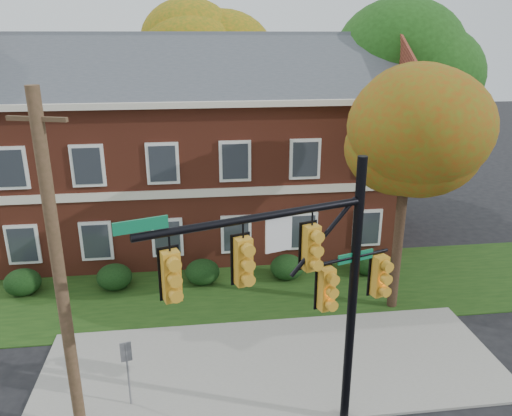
{
  "coord_description": "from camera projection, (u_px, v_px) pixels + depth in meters",
  "views": [
    {
      "loc": [
        -2.16,
        -11.73,
        9.68
      ],
      "look_at": [
        -0.28,
        3.0,
        4.49
      ],
      "focal_mm": 35.0,
      "sensor_mm": 36.0,
      "label": 1
    }
  ],
  "objects": [
    {
      "name": "ground",
      "position": [
        279.0,
        388.0,
        14.43
      ],
      "size": [
        120.0,
        120.0,
        0.0
      ],
      "primitive_type": "plane",
      "color": "black",
      "rests_on": "ground"
    },
    {
      "name": "sidewalk",
      "position": [
        273.0,
        365.0,
        15.36
      ],
      "size": [
        14.0,
        5.0,
        0.08
      ],
      "primitive_type": "cube",
      "color": "gray",
      "rests_on": "ground"
    },
    {
      "name": "grass_strip",
      "position": [
        253.0,
        288.0,
        20.05
      ],
      "size": [
        30.0,
        6.0,
        0.04
      ],
      "primitive_type": "cube",
      "color": "#193811",
      "rests_on": "ground"
    },
    {
      "name": "apartment_building",
      "position": [
        196.0,
        138.0,
        23.74
      ],
      "size": [
        18.8,
        8.8,
        9.74
      ],
      "color": "maroon",
      "rests_on": "ground"
    },
    {
      "name": "hedge_far_left",
      "position": [
        23.0,
        282.0,
        19.46
      ],
      "size": [
        1.4,
        1.26,
        1.05
      ],
      "primitive_type": "ellipsoid",
      "color": "black",
      "rests_on": "ground"
    },
    {
      "name": "hedge_left",
      "position": [
        114.0,
        277.0,
        19.88
      ],
      "size": [
        1.4,
        1.26,
        1.05
      ],
      "primitive_type": "ellipsoid",
      "color": "black",
      "rests_on": "ground"
    },
    {
      "name": "hedge_center",
      "position": [
        203.0,
        272.0,
        20.3
      ],
      "size": [
        1.4,
        1.26,
        1.05
      ],
      "primitive_type": "ellipsoid",
      "color": "black",
      "rests_on": "ground"
    },
    {
      "name": "hedge_right",
      "position": [
        287.0,
        267.0,
        20.72
      ],
      "size": [
        1.4,
        1.26,
        1.05
      ],
      "primitive_type": "ellipsoid",
      "color": "black",
      "rests_on": "ground"
    },
    {
      "name": "hedge_far_right",
      "position": [
        368.0,
        263.0,
        21.13
      ],
      "size": [
        1.4,
        1.26,
        1.05
      ],
      "primitive_type": "ellipsoid",
      "color": "black",
      "rests_on": "ground"
    },
    {
      "name": "tree_near_right",
      "position": [
        417.0,
        130.0,
        16.48
      ],
      "size": [
        4.5,
        4.25,
        8.58
      ],
      "color": "black",
      "rests_on": "ground"
    },
    {
      "name": "tree_right_rear",
      "position": [
        421.0,
        67.0,
        24.87
      ],
      "size": [
        6.3,
        5.95,
        10.62
      ],
      "color": "black",
      "rests_on": "ground"
    },
    {
      "name": "tree_far_rear",
      "position": [
        214.0,
        49.0,
        29.98
      ],
      "size": [
        6.84,
        6.46,
        11.52
      ],
      "color": "black",
      "rests_on": "ground"
    },
    {
      "name": "traffic_signal",
      "position": [
        308.0,
        280.0,
        11.23
      ],
      "size": [
        6.16,
        2.16,
        7.17
      ],
      "rotation": [
        0.0,
        0.0,
        0.32
      ],
      "color": "gray",
      "rests_on": "ground"
    },
    {
      "name": "utility_pole",
      "position": [
        60.0,
        277.0,
        11.4
      ],
      "size": [
        1.32,
        0.51,
        8.72
      ],
      "rotation": [
        0.0,
        0.0,
        -0.31
      ],
      "color": "#44351F",
      "rests_on": "ground"
    },
    {
      "name": "sign_post",
      "position": [
        127.0,
        364.0,
        13.27
      ],
      "size": [
        0.3,
        0.1,
        2.04
      ],
      "rotation": [
        0.0,
        0.0,
        0.22
      ],
      "color": "slate",
      "rests_on": "ground"
    }
  ]
}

